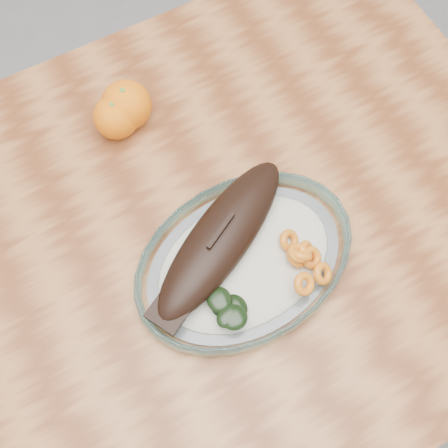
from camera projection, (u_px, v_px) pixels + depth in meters
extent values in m
plane|color=slate|center=(190.00, 348.00, 1.50)|extent=(3.00, 3.00, 0.00)
cube|color=brown|center=(163.00, 257.00, 0.83)|extent=(1.20, 0.80, 0.04)
cylinder|color=brown|center=(314.00, 96.00, 1.39)|extent=(0.06, 0.06, 0.71)
ellipsoid|color=white|center=(244.00, 262.00, 0.80)|extent=(0.62, 0.46, 0.01)
torus|color=#8CD4D9|center=(244.00, 260.00, 0.79)|extent=(0.62, 0.62, 0.03)
ellipsoid|color=white|center=(245.00, 258.00, 0.78)|extent=(0.55, 0.40, 0.02)
ellipsoid|color=black|center=(221.00, 234.00, 0.76)|extent=(0.29, 0.20, 0.05)
ellipsoid|color=black|center=(221.00, 236.00, 0.77)|extent=(0.24, 0.17, 0.02)
cube|color=black|center=(169.00, 307.00, 0.72)|extent=(0.07, 0.07, 0.01)
cube|color=black|center=(221.00, 228.00, 0.74)|extent=(0.06, 0.03, 0.02)
torus|color=#B95E0D|center=(308.00, 248.00, 0.77)|extent=(0.04, 0.05, 0.04)
torus|color=#B95E0D|center=(297.00, 254.00, 0.76)|extent=(0.03, 0.04, 0.03)
torus|color=#B95E0D|center=(290.00, 236.00, 0.77)|extent=(0.05, 0.05, 0.03)
torus|color=#B95E0D|center=(325.00, 270.00, 0.75)|extent=(0.04, 0.05, 0.03)
torus|color=#B95E0D|center=(313.00, 254.00, 0.76)|extent=(0.04, 0.04, 0.03)
torus|color=#B95E0D|center=(306.00, 281.00, 0.73)|extent=(0.04, 0.05, 0.03)
torus|color=#B95E0D|center=(300.00, 249.00, 0.75)|extent=(0.05, 0.05, 0.03)
torus|color=#B95E0D|center=(302.00, 250.00, 0.75)|extent=(0.04, 0.03, 0.04)
ellipsoid|color=black|center=(236.00, 303.00, 0.74)|extent=(0.03, 0.04, 0.01)
ellipsoid|color=black|center=(224.00, 302.00, 0.74)|extent=(0.04, 0.04, 0.01)
ellipsoid|color=black|center=(228.00, 313.00, 0.72)|extent=(0.04, 0.04, 0.01)
ellipsoid|color=black|center=(219.00, 296.00, 0.73)|extent=(0.04, 0.04, 0.01)
ellipsoid|color=black|center=(234.00, 314.00, 0.72)|extent=(0.05, 0.05, 0.01)
sphere|color=orange|center=(116.00, 117.00, 0.86)|extent=(0.07, 0.07, 0.07)
sphere|color=orange|center=(126.00, 105.00, 0.86)|extent=(0.08, 0.08, 0.08)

